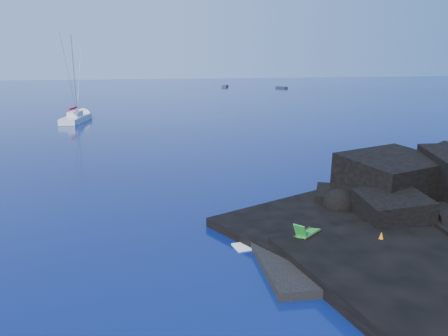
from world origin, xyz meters
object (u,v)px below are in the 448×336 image
at_px(sailboat, 77,121).
at_px(sunbather, 353,240).
at_px(marker_cone, 381,238).
at_px(deck_chair, 308,229).
at_px(distant_boat_b, 282,88).
at_px(distant_boat_a, 225,87).

bearing_deg(sailboat, sunbather, -60.13).
bearing_deg(marker_cone, sunbather, 157.84).
distance_m(deck_chair, marker_cone, 3.16).
relative_size(sailboat, deck_chair, 7.81).
distance_m(sailboat, distant_boat_b, 86.55).
relative_size(sailboat, sunbather, 7.07).
height_order(deck_chair, distant_boat_a, deck_chair).
bearing_deg(sunbather, sailboat, 110.79).
relative_size(sailboat, distant_boat_a, 2.47).
bearing_deg(distant_boat_a, distant_boat_b, -12.16).
xyz_separation_m(sunbather, distant_boat_b, (43.04, 113.01, -0.51)).
bearing_deg(sailboat, distant_boat_a, 74.43).
bearing_deg(distant_boat_b, marker_cone, -129.85).
xyz_separation_m(sailboat, marker_cone, (15.40, -48.62, 0.65)).
relative_size(marker_cone, distant_boat_a, 0.12).
bearing_deg(distant_boat_a, sunbather, -78.02).
bearing_deg(sailboat, marker_cone, -59.08).
bearing_deg(marker_cone, deck_chair, 155.16).
distance_m(sailboat, deck_chair, 48.94).
distance_m(marker_cone, distant_boat_a, 127.66).
bearing_deg(sunbather, deck_chair, 157.78).
bearing_deg(sunbather, distant_boat_b, 73.42).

